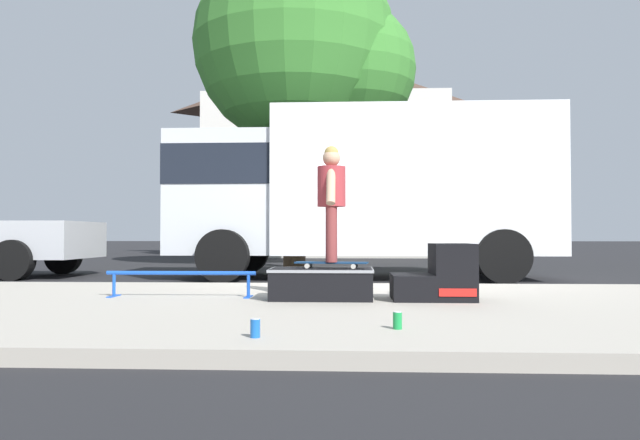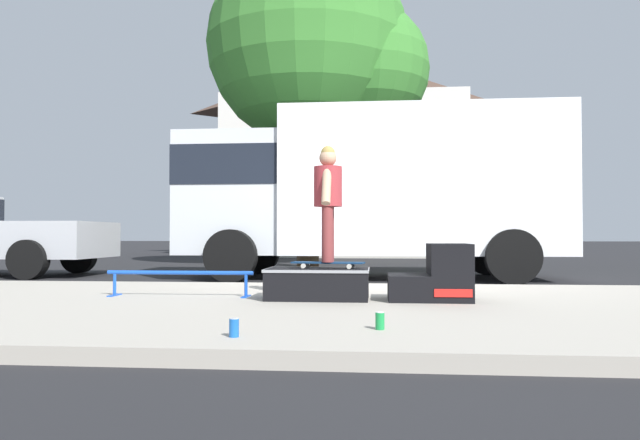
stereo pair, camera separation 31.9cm
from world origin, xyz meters
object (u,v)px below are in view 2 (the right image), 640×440
skate_box (318,282)px  skateboard (328,263)px  skater_kid (328,193)px  soda_can_b (234,328)px  street_tree_main (320,52)px  soda_can (380,321)px  box_truck (368,187)px  kicker_ramp (436,277)px  grind_rail (180,277)px

skate_box → skateboard: bearing=22.0°
skateboard → skater_kid: skater_kid is taller
soda_can_b → street_tree_main: (-0.46, 10.99, 5.24)m
soda_can → street_tree_main: size_ratio=0.02×
box_truck → soda_can_b: bearing=-96.3°
skate_box → soda_can: 2.13m
kicker_ramp → box_truck: box_truck is taller
skater_kid → kicker_ramp: bearing=-2.1°
box_truck → kicker_ramp: bearing=-80.9°
grind_rail → skater_kid: (1.67, -0.09, 0.91)m
skate_box → skateboard: skateboard is taller
skateboard → street_tree_main: bearing=96.0°
skateboard → box_truck: size_ratio=0.12×
skateboard → soda_can_b: skateboard is taller
soda_can_b → box_truck: size_ratio=0.02×
kicker_ramp → box_truck: (-0.78, 4.83, 1.34)m
grind_rail → box_truck: box_truck is taller
skate_box → grind_rail: bearing=175.3°
skate_box → skateboard: size_ratio=1.37×
skateboard → street_tree_main: (-0.89, 8.50, 4.92)m
skate_box → skateboard: (0.10, 0.04, 0.21)m
kicker_ramp → grind_rail: size_ratio=0.51×
skate_box → soda_can: bearing=-72.3°
kicker_ramp → soda_can_b: 2.91m
skate_box → soda_can_b: bearing=-97.6°
skater_kid → skate_box: bearing=-158.0°
kicker_ramp → box_truck: 5.07m
soda_can_b → grind_rail: bearing=115.7°
skater_kid → box_truck: size_ratio=0.18×
street_tree_main → skater_kid: bearing=-84.0°
grind_rail → skateboard: (1.67, -0.09, 0.16)m
box_truck → skater_kid: bearing=-94.4°
skateboard → grind_rail: bearing=177.0°
kicker_ramp → street_tree_main: bearing=103.4°
kicker_ramp → skateboard: bearing=177.9°
kicker_ramp → street_tree_main: 10.14m
skater_kid → street_tree_main: (-0.89, 8.50, 4.17)m
skateboard → soda_can: 2.16m
soda_can → box_truck: size_ratio=0.02×
street_tree_main → soda_can: bearing=-82.3°
skater_kid → street_tree_main: 9.52m
soda_can → soda_can_b: bearing=-157.1°
skateboard → box_truck: 4.95m
street_tree_main → box_truck: bearing=-71.3°
skateboard → street_tree_main: 9.87m
soda_can → kicker_ramp: bearing=73.5°
grind_rail → soda_can_b: size_ratio=13.21×
skateboard → soda_can_b: size_ratio=6.35×
skate_box → skater_kid: bearing=22.0°
soda_can → box_truck: 7.02m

